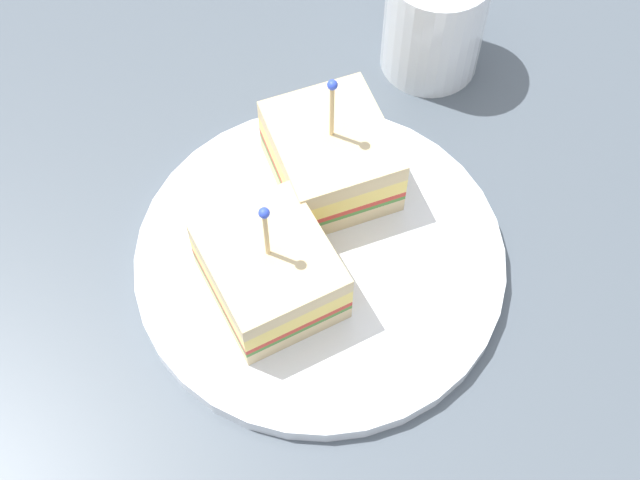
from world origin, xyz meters
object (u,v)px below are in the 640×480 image
object	(u,v)px
sandwich_half_back	(270,271)
drink_glass	(434,24)
plate	(320,259)
sandwich_half_front	(331,156)

from	to	relation	value
sandwich_half_back	drink_glass	world-z (taller)	sandwich_half_back
plate	drink_glass	bearing A→B (deg)	-82.96
sandwich_half_back	drink_glass	bearing A→B (deg)	-87.17
drink_glass	plate	bearing A→B (deg)	97.04
sandwich_half_front	plate	bearing A→B (deg)	115.15
sandwich_half_front	sandwich_half_back	xyz separation A→B (cm)	(-1.43, 9.91, -0.09)
plate	sandwich_half_back	bearing A→B (deg)	71.58
sandwich_half_back	drink_glass	size ratio (longest dim) A/B	1.21
plate	sandwich_half_back	size ratio (longest dim) A/B	2.28
plate	drink_glass	xyz separation A→B (cm)	(2.56, -20.71, 3.56)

